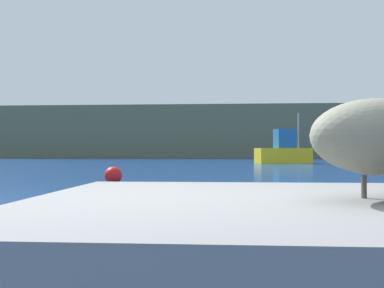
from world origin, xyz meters
The scene contains 4 objects.
hillside_backdrop centered at (0.00, 68.74, 4.15)m, with size 140.00×13.18×8.30m, color #5B664C.
pier_dock centered at (1.12, -0.22, 0.44)m, with size 3.93×2.41×0.88m, color gray.
fishing_boat_yellow centered at (5.91, 37.04, 1.07)m, with size 5.36×3.16×4.64m.
mooring_buoy centered at (-3.47, 11.70, 0.30)m, with size 0.60×0.60×0.60m, color red.
Camera 1 is at (0.23, -2.63, 1.14)m, focal length 39.87 mm.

